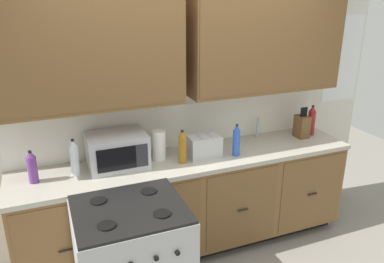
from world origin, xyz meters
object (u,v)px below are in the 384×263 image
at_px(bottle_red, 311,120).
at_px(bottle_amber, 183,147).
at_px(paper_towel_roll, 159,145).
at_px(bottle_violet, 32,167).
at_px(knife_block, 302,126).
at_px(microwave, 117,150).
at_px(toaster, 204,146).
at_px(bottle_clear, 74,158).
at_px(bottle_blue, 236,140).

bearing_deg(bottle_red, bottle_amber, -173.84).
relative_size(paper_towel_roll, bottle_violet, 1.00).
height_order(knife_block, bottle_amber, knife_block).
relative_size(microwave, bottle_red, 1.58).
xyz_separation_m(toaster, bottle_clear, (-1.09, 0.04, 0.05)).
height_order(paper_towel_roll, bottle_clear, bottle_clear).
height_order(bottle_clear, bottle_violet, bottle_clear).
bearing_deg(toaster, microwave, 172.98).
bearing_deg(bottle_clear, bottle_red, 1.64).
relative_size(toaster, bottle_clear, 0.91).
relative_size(microwave, paper_towel_roll, 1.85).
bearing_deg(bottle_violet, bottle_clear, -0.23).
bearing_deg(bottle_red, bottle_violet, -178.58).
relative_size(paper_towel_roll, bottle_amber, 0.88).
bearing_deg(bottle_amber, toaster, 13.57).
height_order(bottle_amber, bottle_red, bottle_red).
bearing_deg(bottle_clear, paper_towel_roll, 4.51).
xyz_separation_m(toaster, bottle_violet, (-1.40, 0.04, 0.03)).
bearing_deg(toaster, bottle_violet, 178.46).
bearing_deg(bottle_clear, knife_block, 1.01).
height_order(knife_block, bottle_red, knife_block).
bearing_deg(bottle_clear, microwave, 9.11).
xyz_separation_m(toaster, bottle_amber, (-0.22, -0.05, 0.05)).
bearing_deg(bottle_amber, microwave, 164.46).
relative_size(microwave, bottle_blue, 1.64).
distance_m(paper_towel_roll, bottle_clear, 0.71).
bearing_deg(bottle_red, toaster, -175.21).
xyz_separation_m(microwave, bottle_clear, (-0.34, -0.06, 0.01)).
bearing_deg(bottle_clear, bottle_blue, -5.23).
distance_m(microwave, knife_block, 1.84).
height_order(microwave, bottle_clear, bottle_clear).
height_order(toaster, paper_towel_roll, paper_towel_roll).
height_order(knife_block, bottle_violet, knife_block).
distance_m(microwave, bottle_blue, 1.03).
bearing_deg(bottle_violet, knife_block, 0.86).
xyz_separation_m(microwave, bottle_blue, (1.01, -0.18, 0.00)).
xyz_separation_m(paper_towel_roll, bottle_clear, (-0.71, -0.06, 0.02)).
bearing_deg(bottle_blue, bottle_amber, 175.99).
bearing_deg(paper_towel_roll, microwave, -179.94).
relative_size(toaster, bottle_violet, 1.07).
distance_m(toaster, knife_block, 1.09).
distance_m(toaster, bottle_violet, 1.40).
distance_m(bottle_amber, bottle_blue, 0.49).
bearing_deg(bottle_blue, bottle_clear, 174.77).
bearing_deg(toaster, knife_block, 3.93).
xyz_separation_m(knife_block, paper_towel_roll, (-1.47, 0.02, 0.01)).
bearing_deg(toaster, bottle_red, 4.79).
height_order(toaster, bottle_blue, bottle_blue).
bearing_deg(microwave, bottle_clear, -170.89).
xyz_separation_m(bottle_amber, bottle_red, (1.45, 0.16, 0.00)).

